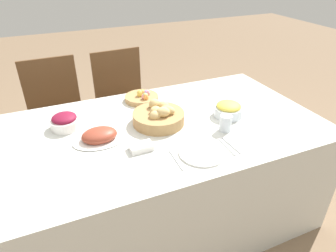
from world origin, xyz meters
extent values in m
plane|color=#7F664C|center=(0.00, 0.00, 0.00)|extent=(12.00, 12.00, 0.00)
cube|color=silver|center=(0.00, 0.00, 0.37)|extent=(1.87, 1.06, 0.73)
cylinder|color=brown|center=(-0.19, 0.60, 0.22)|extent=(0.03, 0.03, 0.43)
cylinder|color=brown|center=(0.20, 0.62, 0.22)|extent=(0.03, 0.03, 0.43)
cylinder|color=brown|center=(-0.21, 0.99, 0.22)|extent=(0.03, 0.03, 0.43)
cylinder|color=brown|center=(0.18, 1.01, 0.22)|extent=(0.03, 0.03, 0.43)
cube|color=brown|center=(0.00, 0.80, 0.44)|extent=(0.44, 0.44, 0.02)
cube|color=brown|center=(-0.01, 1.00, 0.68)|extent=(0.42, 0.04, 0.46)
cylinder|color=brown|center=(-0.74, 0.60, 0.22)|extent=(0.03, 0.03, 0.43)
cylinder|color=brown|center=(-0.35, 0.62, 0.22)|extent=(0.03, 0.03, 0.43)
cylinder|color=brown|center=(-0.75, 0.99, 0.22)|extent=(0.03, 0.03, 0.43)
cylinder|color=brown|center=(-0.37, 1.00, 0.22)|extent=(0.03, 0.03, 0.43)
cube|color=brown|center=(-0.55, 0.80, 0.44)|extent=(0.43, 0.43, 0.02)
cube|color=brown|center=(-0.56, 1.00, 0.68)|extent=(0.42, 0.03, 0.46)
cylinder|color=#AD8451|center=(-0.02, 0.04, 0.77)|extent=(0.31, 0.31, 0.07)
ellipsoid|color=tan|center=(-0.01, 0.11, 0.82)|extent=(0.09, 0.09, 0.06)
ellipsoid|color=tan|center=(0.03, 0.09, 0.82)|extent=(0.08, 0.09, 0.05)
ellipsoid|color=tan|center=(-0.05, -0.01, 0.81)|extent=(0.08, 0.08, 0.06)
ellipsoid|color=tan|center=(-0.01, -0.01, 0.83)|extent=(0.10, 0.09, 0.06)
ellipsoid|color=tan|center=(0.03, 0.02, 0.82)|extent=(0.09, 0.10, 0.05)
ellipsoid|color=tan|center=(0.04, 0.01, 0.82)|extent=(0.09, 0.10, 0.05)
ellipsoid|color=tan|center=(-0.03, 0.04, 0.82)|extent=(0.08, 0.07, 0.05)
cylinder|color=#AD8451|center=(-0.01, 0.37, 0.75)|extent=(0.23, 0.23, 0.03)
ellipsoid|color=#F29E4C|center=(0.00, 0.38, 0.79)|extent=(0.04, 0.04, 0.05)
ellipsoid|color=pink|center=(0.03, 0.37, 0.78)|extent=(0.04, 0.04, 0.05)
ellipsoid|color=#F29E4C|center=(0.00, 0.31, 0.78)|extent=(0.04, 0.04, 0.05)
ellipsoid|color=#7FCC7A|center=(0.00, 0.32, 0.78)|extent=(0.04, 0.04, 0.05)
ellipsoid|color=#F4D151|center=(-0.02, 0.37, 0.79)|extent=(0.04, 0.04, 0.05)
ellipsoid|color=#B27AD1|center=(0.02, 0.37, 0.78)|extent=(0.03, 0.03, 0.04)
ellipsoid|color=pink|center=(-0.01, 0.32, 0.78)|extent=(0.03, 0.03, 0.04)
ellipsoid|color=white|center=(-0.38, -0.01, 0.74)|extent=(0.29, 0.21, 0.01)
ellipsoid|color=#963D2A|center=(-0.38, -0.01, 0.76)|extent=(0.19, 0.14, 0.08)
cylinder|color=white|center=(-0.53, 0.20, 0.76)|extent=(0.16, 0.16, 0.06)
ellipsoid|color=maroon|center=(-0.53, 0.20, 0.80)|extent=(0.14, 0.14, 0.05)
cylinder|color=silver|center=(0.41, -0.05, 0.76)|extent=(0.18, 0.18, 0.06)
ellipsoid|color=#F4DB4C|center=(0.41, -0.05, 0.80)|extent=(0.15, 0.15, 0.05)
cylinder|color=white|center=(0.07, -0.34, 0.74)|extent=(0.24, 0.24, 0.01)
cube|color=#B7B7BC|center=(-0.08, -0.34, 0.73)|extent=(0.02, 0.17, 0.00)
cube|color=#B7B7BC|center=(0.22, -0.34, 0.73)|extent=(0.02, 0.17, 0.00)
cube|color=#B7B7BC|center=(0.25, -0.34, 0.73)|extent=(0.02, 0.17, 0.00)
cylinder|color=silver|center=(0.30, -0.19, 0.78)|extent=(0.07, 0.07, 0.10)
cube|color=white|center=(-0.20, -0.18, 0.75)|extent=(0.12, 0.07, 0.03)
camera|label=1|loc=(-0.58, -1.41, 1.62)|focal=32.00mm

